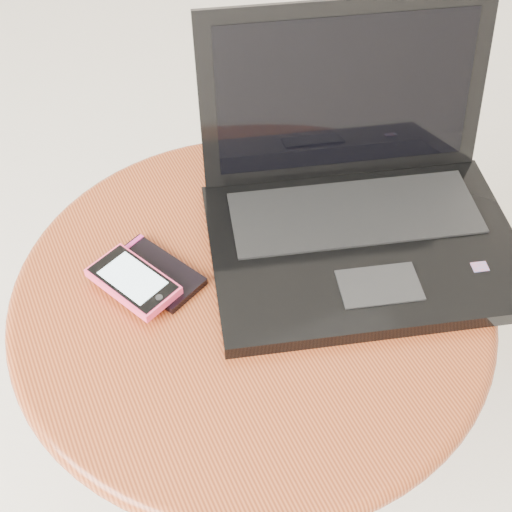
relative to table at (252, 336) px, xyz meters
name	(u,v)px	position (x,y,z in m)	size (l,w,h in m)	color
table	(252,336)	(0.00, 0.00, 0.00)	(0.56, 0.56, 0.45)	#58341E
laptop	(358,203)	(0.16, 0.03, 0.14)	(0.43, 0.40, 0.24)	black
phone_black	(155,272)	(-0.09, 0.07, 0.10)	(0.10, 0.13, 0.01)	black
phone_pink	(133,281)	(-0.12, 0.05, 0.11)	(0.09, 0.12, 0.01)	#F83B66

